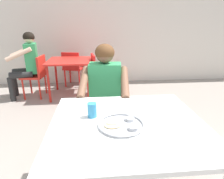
{
  "coord_description": "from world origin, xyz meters",
  "views": [
    {
      "loc": [
        -0.29,
        -1.15,
        1.39
      ],
      "look_at": [
        -0.16,
        0.24,
        0.9
      ],
      "focal_mm": 30.48,
      "sensor_mm": 36.0,
      "label": 1
    }
  ],
  "objects_px": {
    "patron_background": "(27,60)",
    "chair_red_right": "(100,72)",
    "drinking_cup": "(92,110)",
    "chair_foreground": "(106,101)",
    "chair_red_left": "(37,73)",
    "chair_red_far": "(73,66)",
    "table_background_red": "(70,64)",
    "thali_tray": "(121,124)",
    "table_foreground": "(127,131)",
    "diner_foreground": "(105,91)"
  },
  "relations": [
    {
      "from": "patron_background",
      "to": "chair_red_right",
      "type": "bearing_deg",
      "value": -2.14
    },
    {
      "from": "drinking_cup",
      "to": "chair_foreground",
      "type": "xyz_separation_m",
      "value": [
        0.14,
        0.89,
        -0.31
      ]
    },
    {
      "from": "chair_red_left",
      "to": "chair_red_far",
      "type": "height_order",
      "value": "chair_red_left"
    },
    {
      "from": "chair_foreground",
      "to": "chair_red_far",
      "type": "xyz_separation_m",
      "value": [
        -0.62,
        2.17,
        -0.03
      ]
    },
    {
      "from": "drinking_cup",
      "to": "patron_background",
      "type": "distance_m",
      "value": 2.75
    },
    {
      "from": "table_background_red",
      "to": "chair_red_left",
      "type": "xyz_separation_m",
      "value": [
        -0.63,
        -0.03,
        -0.15
      ]
    },
    {
      "from": "thali_tray",
      "to": "drinking_cup",
      "type": "bearing_deg",
      "value": 142.28
    },
    {
      "from": "thali_tray",
      "to": "drinking_cup",
      "type": "height_order",
      "value": "drinking_cup"
    },
    {
      "from": "drinking_cup",
      "to": "table_background_red",
      "type": "bearing_deg",
      "value": 100.53
    },
    {
      "from": "table_foreground",
      "to": "drinking_cup",
      "type": "relative_size",
      "value": 9.82
    },
    {
      "from": "thali_tray",
      "to": "diner_foreground",
      "type": "relative_size",
      "value": 0.26
    },
    {
      "from": "thali_tray",
      "to": "chair_red_right",
      "type": "xyz_separation_m",
      "value": [
        -0.08,
        2.55,
        -0.28
      ]
    },
    {
      "from": "table_foreground",
      "to": "patron_background",
      "type": "xyz_separation_m",
      "value": [
        -1.49,
        2.55,
        0.06
      ]
    },
    {
      "from": "thali_tray",
      "to": "diner_foreground",
      "type": "height_order",
      "value": "diner_foreground"
    },
    {
      "from": "drinking_cup",
      "to": "chair_red_left",
      "type": "xyz_separation_m",
      "value": [
        -1.09,
        2.44,
        -0.33
      ]
    },
    {
      "from": "chair_foreground",
      "to": "patron_background",
      "type": "distance_m",
      "value": 2.1
    },
    {
      "from": "table_foreground",
      "to": "thali_tray",
      "type": "distance_m",
      "value": 0.11
    },
    {
      "from": "chair_red_far",
      "to": "patron_background",
      "type": "xyz_separation_m",
      "value": [
        -0.77,
        -0.6,
        0.27
      ]
    },
    {
      "from": "diner_foreground",
      "to": "chair_red_right",
      "type": "distance_m",
      "value": 1.75
    },
    {
      "from": "diner_foreground",
      "to": "chair_red_far",
      "type": "relative_size",
      "value": 1.5
    },
    {
      "from": "table_foreground",
      "to": "chair_red_far",
      "type": "distance_m",
      "value": 3.24
    },
    {
      "from": "chair_foreground",
      "to": "chair_red_right",
      "type": "height_order",
      "value": "chair_foreground"
    },
    {
      "from": "table_background_red",
      "to": "table_foreground",
      "type": "bearing_deg",
      "value": -74.72
    },
    {
      "from": "drinking_cup",
      "to": "table_foreground",
      "type": "bearing_deg",
      "value": -21.81
    },
    {
      "from": "chair_red_right",
      "to": "chair_red_far",
      "type": "xyz_separation_m",
      "value": [
        -0.59,
        0.65,
        -0.02
      ]
    },
    {
      "from": "diner_foreground",
      "to": "chair_red_left",
      "type": "relative_size",
      "value": 1.47
    },
    {
      "from": "thali_tray",
      "to": "diner_foreground",
      "type": "xyz_separation_m",
      "value": [
        -0.06,
        0.81,
        -0.06
      ]
    },
    {
      "from": "table_foreground",
      "to": "chair_red_right",
      "type": "bearing_deg",
      "value": 92.93
    },
    {
      "from": "chair_foreground",
      "to": "table_foreground",
      "type": "bearing_deg",
      "value": -84.34
    },
    {
      "from": "chair_red_far",
      "to": "table_background_red",
      "type": "bearing_deg",
      "value": -88.48
    },
    {
      "from": "drinking_cup",
      "to": "diner_foreground",
      "type": "relative_size",
      "value": 0.09
    },
    {
      "from": "chair_red_far",
      "to": "chair_red_right",
      "type": "bearing_deg",
      "value": -48.04
    },
    {
      "from": "thali_tray",
      "to": "chair_foreground",
      "type": "bearing_deg",
      "value": 92.55
    },
    {
      "from": "thali_tray",
      "to": "chair_foreground",
      "type": "relative_size",
      "value": 0.35
    },
    {
      "from": "thali_tray",
      "to": "chair_red_far",
      "type": "relative_size",
      "value": 0.38
    },
    {
      "from": "table_foreground",
      "to": "thali_tray",
      "type": "relative_size",
      "value": 3.43
    },
    {
      "from": "drinking_cup",
      "to": "chair_red_far",
      "type": "height_order",
      "value": "drinking_cup"
    },
    {
      "from": "chair_red_far",
      "to": "patron_background",
      "type": "relative_size",
      "value": 0.64
    },
    {
      "from": "chair_red_far",
      "to": "diner_foreground",
      "type": "bearing_deg",
      "value": -75.91
    },
    {
      "from": "drinking_cup",
      "to": "table_background_red",
      "type": "height_order",
      "value": "drinking_cup"
    },
    {
      "from": "thali_tray",
      "to": "table_background_red",
      "type": "relative_size",
      "value": 0.37
    },
    {
      "from": "chair_red_far",
      "to": "chair_foreground",
      "type": "bearing_deg",
      "value": -74.07
    },
    {
      "from": "table_background_red",
      "to": "chair_red_right",
      "type": "relative_size",
      "value": 1.0
    },
    {
      "from": "thali_tray",
      "to": "table_background_red",
      "type": "height_order",
      "value": "thali_tray"
    },
    {
      "from": "table_background_red",
      "to": "thali_tray",
      "type": "bearing_deg",
      "value": -76.06
    },
    {
      "from": "table_foreground",
      "to": "diner_foreground",
      "type": "xyz_separation_m",
      "value": [
        -0.12,
        0.76,
        0.03
      ]
    },
    {
      "from": "thali_tray",
      "to": "patron_background",
      "type": "bearing_deg",
      "value": 118.94
    },
    {
      "from": "table_foreground",
      "to": "chair_foreground",
      "type": "height_order",
      "value": "chair_foreground"
    },
    {
      "from": "table_foreground",
      "to": "table_background_red",
      "type": "height_order",
      "value": "table_foreground"
    },
    {
      "from": "chair_red_left",
      "to": "chair_red_far",
      "type": "distance_m",
      "value": 0.87
    }
  ]
}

